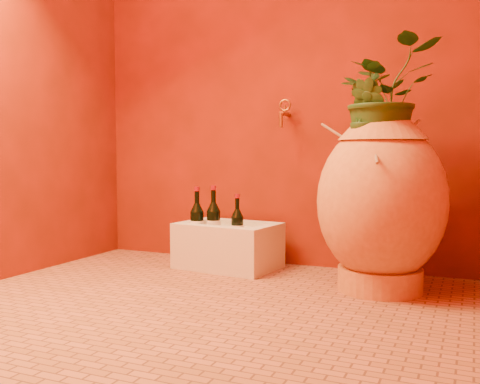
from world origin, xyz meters
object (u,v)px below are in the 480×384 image
at_px(stone_basin, 228,247).
at_px(wine_bottle_c, 214,223).
at_px(wine_bottle_a, 197,223).
at_px(amphora, 381,201).
at_px(wine_bottle_b, 237,228).
at_px(wall_tap, 284,112).

height_order(stone_basin, wine_bottle_c, wine_bottle_c).
relative_size(wine_bottle_a, wine_bottle_c, 0.98).
bearing_deg(amphora, wine_bottle_b, 171.41).
relative_size(stone_basin, wine_bottle_c, 1.77).
distance_m(wine_bottle_a, wall_tap, 0.83).
bearing_deg(stone_basin, amphora, -11.26).
bearing_deg(wall_tap, stone_basin, -150.36).
xyz_separation_m(amphora, wine_bottle_c, (-0.99, 0.15, -0.18)).
relative_size(amphora, wine_bottle_c, 2.60).
bearing_deg(wine_bottle_a, wall_tap, 27.27).
distance_m(wine_bottle_b, wall_tap, 0.73).
bearing_deg(wine_bottle_c, wall_tap, 28.59).
relative_size(wine_bottle_a, wall_tap, 1.99).
relative_size(amphora, wall_tap, 5.28).
distance_m(stone_basin, wall_tap, 0.86).
xyz_separation_m(wine_bottle_a, wall_tap, (0.46, 0.24, 0.65)).
bearing_deg(wine_bottle_c, wine_bottle_b, -7.30).
distance_m(amphora, wine_bottle_a, 1.10).
xyz_separation_m(wine_bottle_c, wall_tap, (0.37, 0.20, 0.65)).
bearing_deg(amphora, wall_tap, 150.96).
height_order(stone_basin, wine_bottle_a, wine_bottle_a).
height_order(wine_bottle_a, wall_tap, wall_tap).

